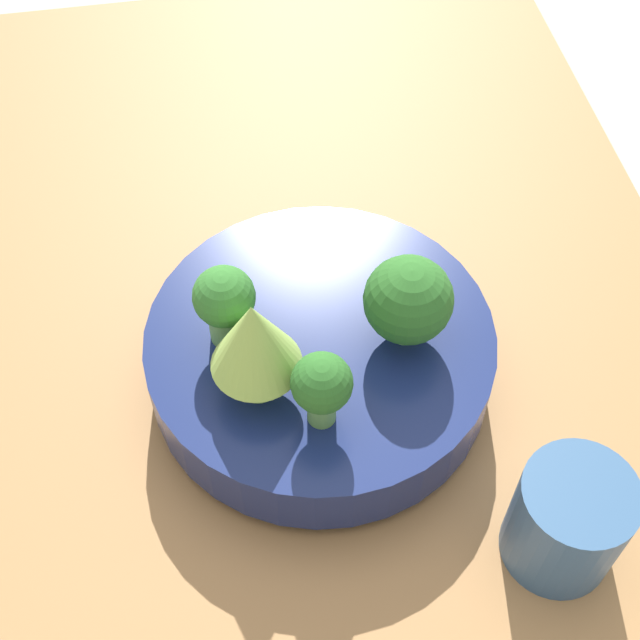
% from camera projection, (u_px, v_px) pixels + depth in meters
% --- Properties ---
extents(ground_plane, '(6.00, 6.00, 0.00)m').
position_uv_depth(ground_plane, '(288.00, 388.00, 0.79)').
color(ground_plane, '#ADA89E').
extents(table, '(1.12, 0.75, 0.03)m').
position_uv_depth(table, '(288.00, 378.00, 0.78)').
color(table, '#9E7042').
rests_on(table, ground_plane).
extents(bowl, '(0.28, 0.28, 0.07)m').
position_uv_depth(bowl, '(320.00, 356.00, 0.72)').
color(bowl, navy).
rests_on(bowl, table).
extents(broccoli_floret_left, '(0.04, 0.04, 0.07)m').
position_uv_depth(broccoli_floret_left, '(322.00, 386.00, 0.62)').
color(broccoli_floret_left, '#609347').
rests_on(broccoli_floret_left, bowl).
extents(broccoli_floret_front, '(0.07, 0.07, 0.08)m').
position_uv_depth(broccoli_floret_front, '(408.00, 301.00, 0.66)').
color(broccoli_floret_front, '#7AB256').
rests_on(broccoli_floret_front, bowl).
extents(romanesco_piece_far, '(0.07, 0.07, 0.10)m').
position_uv_depth(romanesco_piece_far, '(254.00, 340.00, 0.62)').
color(romanesco_piece_far, '#609347').
rests_on(romanesco_piece_far, bowl).
extents(broccoli_floret_back, '(0.05, 0.05, 0.07)m').
position_uv_depth(broccoli_floret_back, '(225.00, 302.00, 0.66)').
color(broccoli_floret_back, '#609347').
rests_on(broccoli_floret_back, bowl).
extents(cup, '(0.08, 0.08, 0.09)m').
position_uv_depth(cup, '(567.00, 521.00, 0.63)').
color(cup, '#33567F').
rests_on(cup, table).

